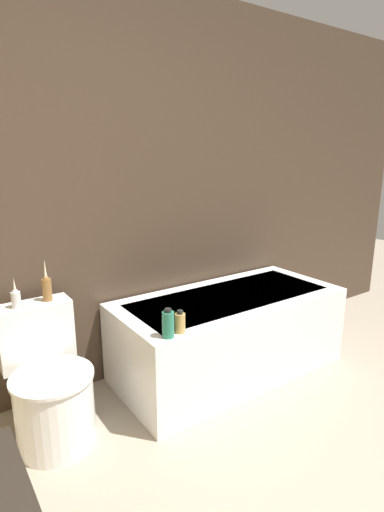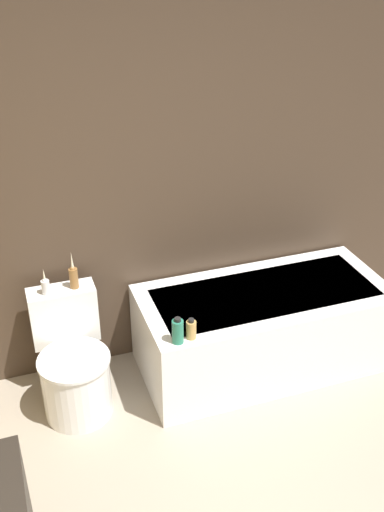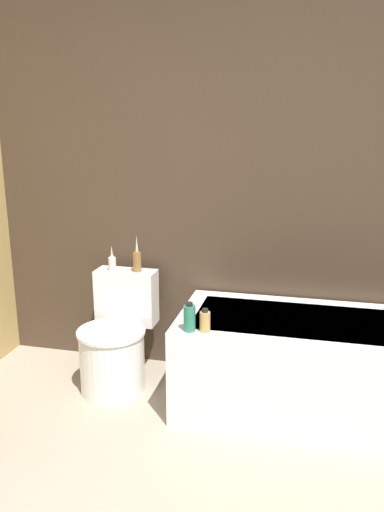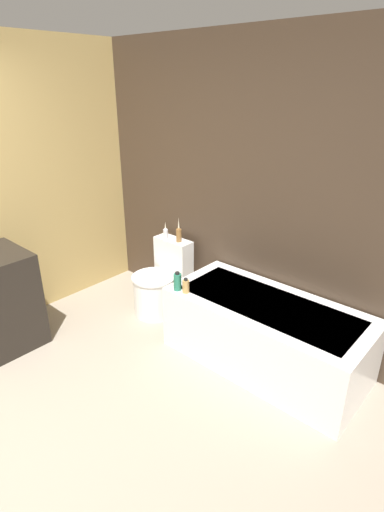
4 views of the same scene
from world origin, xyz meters
The scene contains 7 objects.
wall_back_tiled centered at (0.00, 2.42, 1.30)m, with size 6.40×0.06×2.60m.
bathtub centered at (0.75, 1.99, 0.29)m, with size 1.63×0.75×0.57m.
toilet centered at (-0.52, 2.01, 0.30)m, with size 0.44×0.59×0.73m.
vase_gold centered at (-0.61, 2.20, 0.78)m, with size 0.05×0.05×0.17m.
vase_silver centered at (-0.44, 2.22, 0.81)m, with size 0.05×0.05×0.25m.
shampoo_bottle_tall centered at (0.05, 1.68, 0.65)m, with size 0.07×0.07×0.17m.
shampoo_bottle_short centered at (0.13, 1.70, 0.63)m, with size 0.06×0.06×0.13m.
Camera 1 is at (-0.98, -0.04, 1.55)m, focal length 28.00 mm.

